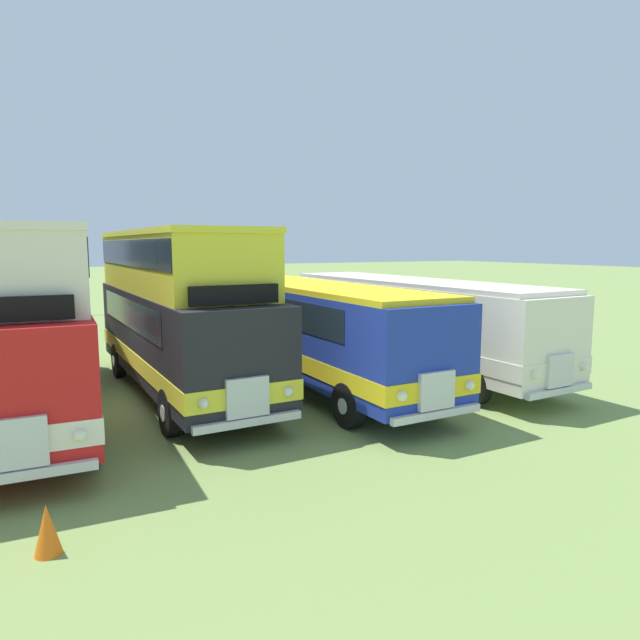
% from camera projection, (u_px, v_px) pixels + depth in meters
% --- Properties ---
extents(ground_plane, '(200.00, 200.00, 0.00)m').
position_uv_depth(ground_plane, '(113.00, 407.00, 14.39)').
color(ground_plane, '#7A934C').
extents(bus_third_in_row, '(2.96, 11.57, 4.49)m').
position_uv_depth(bus_third_in_row, '(25.00, 313.00, 13.61)').
color(bus_third_in_row, red).
rests_on(bus_third_in_row, ground).
extents(bus_fourth_in_row, '(2.79, 9.91, 4.49)m').
position_uv_depth(bus_fourth_in_row, '(178.00, 306.00, 15.35)').
color(bus_fourth_in_row, black).
rests_on(bus_fourth_in_row, ground).
extents(bus_fifth_in_row, '(2.74, 11.69, 2.99)m').
position_uv_depth(bus_fifth_in_row, '(308.00, 325.00, 16.71)').
color(bus_fifth_in_row, '#1E339E').
rests_on(bus_fifth_in_row, ground).
extents(bus_sixth_in_row, '(2.97, 11.54, 2.99)m').
position_uv_depth(bus_sixth_in_row, '(410.00, 317.00, 18.43)').
color(bus_sixth_in_row, silver).
rests_on(bus_sixth_in_row, ground).
extents(cone_near_end, '(0.36, 0.36, 0.70)m').
position_uv_depth(cone_near_end, '(47.00, 529.00, 7.49)').
color(cone_near_end, orange).
rests_on(cone_near_end, ground).
extents(rope_fence_line, '(24.66, 0.08, 1.05)m').
position_uv_depth(rope_fence_line, '(73.00, 321.00, 25.29)').
color(rope_fence_line, '#8C704C').
rests_on(rope_fence_line, ground).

